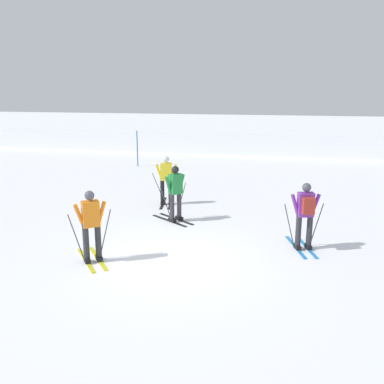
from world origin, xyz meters
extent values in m
plane|color=white|center=(0.00, 0.00, 0.00)|extent=(120.00, 120.00, 0.00)
cube|color=white|center=(0.00, 20.60, 0.65)|extent=(80.00, 7.55, 1.30)
cube|color=black|center=(-1.62, 4.90, 0.01)|extent=(0.39, 1.59, 0.02)
cube|color=black|center=(-1.34, 4.95, 0.01)|extent=(0.39, 1.59, 0.02)
cube|color=black|center=(-1.59, 4.75, 0.07)|extent=(0.17, 0.28, 0.10)
cube|color=black|center=(-1.31, 4.80, 0.07)|extent=(0.17, 0.28, 0.10)
cylinder|color=black|center=(-1.59, 4.75, 0.55)|extent=(0.14, 0.14, 0.85)
cylinder|color=black|center=(-1.31, 4.80, 0.55)|extent=(0.14, 0.14, 0.85)
cube|color=yellow|center=(-1.45, 4.78, 1.17)|extent=(0.42, 0.31, 0.60)
cylinder|color=yellow|center=(-1.70, 4.75, 1.16)|extent=(0.27, 0.14, 0.55)
cylinder|color=yellow|center=(-1.21, 4.84, 1.16)|extent=(0.27, 0.14, 0.55)
sphere|color=silver|center=(-1.45, 4.78, 1.60)|extent=(0.22, 0.22, 0.22)
cylinder|color=#38383D|center=(-1.74, 4.82, 0.55)|extent=(0.46, 0.11, 1.10)
cylinder|color=#38383D|center=(-1.20, 4.93, 0.55)|extent=(0.46, 0.11, 1.10)
cube|color=gold|center=(-1.88, -0.49, 0.01)|extent=(1.07, 1.30, 0.02)
cube|color=gold|center=(-1.66, -0.32, 0.01)|extent=(1.07, 1.30, 0.02)
cube|color=black|center=(-1.78, -0.61, 0.07)|extent=(0.26, 0.28, 0.10)
cube|color=black|center=(-1.57, -0.44, 0.07)|extent=(0.26, 0.28, 0.10)
cylinder|color=#2D2D33|center=(-1.78, -0.61, 0.55)|extent=(0.14, 0.14, 0.85)
cylinder|color=#2D2D33|center=(-1.57, -0.44, 0.55)|extent=(0.14, 0.14, 0.85)
cube|color=orange|center=(-1.67, -0.52, 1.17)|extent=(0.45, 0.42, 0.60)
cylinder|color=orange|center=(-1.88, -0.67, 1.16)|extent=(0.26, 0.23, 0.55)
cylinder|color=orange|center=(-1.49, -0.35, 1.16)|extent=(0.26, 0.23, 0.55)
sphere|color=#4C4C56|center=(-1.67, -0.52, 1.60)|extent=(0.22, 0.22, 0.22)
cylinder|color=#38383D|center=(-2.00, -0.65, 0.60)|extent=(0.28, 0.23, 1.20)
cylinder|color=#38383D|center=(-1.48, -0.24, 0.60)|extent=(0.28, 0.23, 1.20)
cube|color=black|center=(-0.83, 2.94, 0.01)|extent=(1.36, 1.00, 0.02)
cube|color=black|center=(-0.67, 3.17, 0.01)|extent=(1.36, 1.00, 0.02)
cube|color=black|center=(-0.71, 2.85, 0.07)|extent=(0.28, 0.25, 0.10)
cube|color=black|center=(-0.55, 3.08, 0.07)|extent=(0.28, 0.25, 0.10)
cylinder|color=#38333D|center=(-0.71, 2.85, 0.55)|extent=(0.14, 0.14, 0.85)
cylinder|color=#38333D|center=(-0.55, 3.08, 0.55)|extent=(0.14, 0.14, 0.85)
cube|color=#23843D|center=(-0.63, 2.97, 1.17)|extent=(0.42, 0.45, 0.60)
cylinder|color=#23843D|center=(-0.79, 2.78, 1.16)|extent=(0.22, 0.26, 0.55)
cylinder|color=#23843D|center=(-0.50, 3.18, 1.16)|extent=(0.22, 0.26, 0.55)
sphere|color=black|center=(-0.63, 2.97, 1.60)|extent=(0.22, 0.22, 0.22)
cylinder|color=#38383D|center=(-0.87, 2.79, 0.56)|extent=(0.27, 0.37, 1.12)
cylinder|color=#38383D|center=(-0.54, 3.26, 0.56)|extent=(0.27, 0.37, 1.12)
cube|color=#237AC6|center=(2.93, 1.52, 0.01)|extent=(0.54, 1.56, 0.02)
cube|color=#237AC6|center=(3.20, 1.60, 0.01)|extent=(0.54, 1.56, 0.02)
cube|color=black|center=(2.97, 1.37, 0.07)|extent=(0.19, 0.28, 0.10)
cube|color=black|center=(3.24, 1.45, 0.07)|extent=(0.19, 0.28, 0.10)
cylinder|color=#2D2D33|center=(2.97, 1.37, 0.55)|extent=(0.14, 0.14, 0.85)
cylinder|color=#2D2D33|center=(3.24, 1.45, 0.55)|extent=(0.14, 0.14, 0.85)
cube|color=purple|center=(3.11, 1.41, 1.17)|extent=(0.43, 0.34, 0.60)
cylinder|color=purple|center=(2.86, 1.36, 1.16)|extent=(0.27, 0.16, 0.55)
cylinder|color=purple|center=(3.34, 1.50, 1.16)|extent=(0.27, 0.16, 0.55)
sphere|color=#4C4C56|center=(3.11, 1.41, 1.60)|extent=(0.22, 0.22, 0.22)
cylinder|color=#38383D|center=(2.75, 1.41, 0.58)|extent=(0.32, 0.12, 1.17)
cylinder|color=#38383D|center=(3.41, 1.61, 0.58)|extent=(0.32, 0.12, 1.17)
cube|color=maroon|center=(3.17, 1.21, 1.19)|extent=(0.32, 0.25, 0.40)
cylinder|color=#1E56AD|center=(-5.09, 11.81, 0.93)|extent=(0.05, 0.05, 1.86)
camera|label=1|loc=(2.67, -9.06, 3.92)|focal=39.95mm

